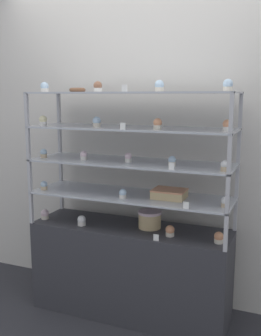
# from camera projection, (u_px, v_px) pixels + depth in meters

# --- Properties ---
(ground_plane) EXTENTS (20.00, 20.00, 0.00)m
(ground_plane) POSITION_uv_depth(u_px,v_px,m) (130.00, 312.00, 2.99)
(ground_plane) COLOR #2D2D33
(back_wall) EXTENTS (8.00, 0.05, 2.60)m
(back_wall) POSITION_uv_depth(u_px,v_px,m) (148.00, 137.00, 3.09)
(back_wall) COLOR silver
(back_wall) RESTS_ON ground_plane
(display_base) EXTENTS (1.46, 0.44, 0.68)m
(display_base) POSITION_uv_depth(u_px,v_px,m) (130.00, 270.00, 2.93)
(display_base) COLOR #333338
(display_base) RESTS_ON ground_plane
(display_riser_lower) EXTENTS (1.46, 0.44, 0.24)m
(display_riser_lower) POSITION_uv_depth(u_px,v_px,m) (130.00, 196.00, 2.83)
(display_riser_lower) COLOR #B7B7BC
(display_riser_lower) RESTS_ON display_base
(display_riser_middle) EXTENTS (1.46, 0.44, 0.24)m
(display_riser_middle) POSITION_uv_depth(u_px,v_px,m) (130.00, 163.00, 2.79)
(display_riser_middle) COLOR #B7B7BC
(display_riser_middle) RESTS_ON display_riser_lower
(display_riser_upper) EXTENTS (1.46, 0.44, 0.24)m
(display_riser_upper) POSITION_uv_depth(u_px,v_px,m) (130.00, 129.00, 2.74)
(display_riser_upper) COLOR #B7B7BC
(display_riser_upper) RESTS_ON display_riser_middle
(display_riser_top) EXTENTS (1.46, 0.44, 0.24)m
(display_riser_top) POSITION_uv_depth(u_px,v_px,m) (130.00, 94.00, 2.70)
(display_riser_top) COLOR #B7B7BC
(display_riser_top) RESTS_ON display_riser_upper
(layer_cake_centerpiece) EXTENTS (0.17, 0.17, 0.12)m
(layer_cake_centerpiece) POSITION_uv_depth(u_px,v_px,m) (150.00, 219.00, 2.83)
(layer_cake_centerpiece) COLOR #DBBC84
(layer_cake_centerpiece) RESTS_ON display_base
(sheet_cake_frosted) EXTENTS (0.23, 0.18, 0.06)m
(sheet_cake_frosted) POSITION_uv_depth(u_px,v_px,m) (169.00, 194.00, 2.72)
(sheet_cake_frosted) COLOR #DBBC84
(sheet_cake_frosted) RESTS_ON display_riser_lower
(cupcake_0) EXTENTS (0.06, 0.06, 0.08)m
(cupcake_0) POSITION_uv_depth(u_px,v_px,m) (45.00, 214.00, 3.04)
(cupcake_0) COLOR beige
(cupcake_0) RESTS_ON display_base
(cupcake_1) EXTENTS (0.06, 0.06, 0.08)m
(cupcake_1) POSITION_uv_depth(u_px,v_px,m) (82.00, 221.00, 2.89)
(cupcake_1) COLOR white
(cupcake_1) RESTS_ON display_base
(cupcake_2) EXTENTS (0.06, 0.06, 0.08)m
(cupcake_2) POSITION_uv_depth(u_px,v_px,m) (170.00, 231.00, 2.67)
(cupcake_2) COLOR beige
(cupcake_2) RESTS_ON display_base
(cupcake_3) EXTENTS (0.06, 0.06, 0.08)m
(cupcake_3) POSITION_uv_depth(u_px,v_px,m) (219.00, 238.00, 2.54)
(cupcake_3) COLOR beige
(cupcake_3) RESTS_ON display_base
(price_tag_0) EXTENTS (0.04, 0.00, 0.04)m
(price_tag_0) POSITION_uv_depth(u_px,v_px,m) (156.00, 238.00, 2.58)
(price_tag_0) COLOR white
(price_tag_0) RESTS_ON display_base
(cupcake_4) EXTENTS (0.05, 0.05, 0.07)m
(cupcake_4) POSITION_uv_depth(u_px,v_px,m) (44.00, 185.00, 2.97)
(cupcake_4) COLOR #CCB28C
(cupcake_4) RESTS_ON display_riser_lower
(cupcake_5) EXTENTS (0.05, 0.05, 0.07)m
(cupcake_5) POSITION_uv_depth(u_px,v_px,m) (123.00, 194.00, 2.72)
(cupcake_5) COLOR white
(cupcake_5) RESTS_ON display_riser_lower
(cupcake_6) EXTENTS (0.05, 0.05, 0.07)m
(cupcake_6) POSITION_uv_depth(u_px,v_px,m) (225.00, 202.00, 2.50)
(cupcake_6) COLOR #CCB28C
(cupcake_6) RESTS_ON display_riser_lower
(price_tag_1) EXTENTS (0.04, 0.00, 0.04)m
(price_tag_1) POSITION_uv_depth(u_px,v_px,m) (186.00, 205.00, 2.47)
(price_tag_1) COLOR white
(price_tag_1) RESTS_ON display_riser_lower
(cupcake_7) EXTENTS (0.05, 0.05, 0.07)m
(cupcake_7) POSITION_uv_depth(u_px,v_px,m) (44.00, 153.00, 2.94)
(cupcake_7) COLOR #CCB28C
(cupcake_7) RESTS_ON display_riser_middle
(cupcake_8) EXTENTS (0.05, 0.05, 0.07)m
(cupcake_8) POSITION_uv_depth(u_px,v_px,m) (84.00, 156.00, 2.83)
(cupcake_8) COLOR white
(cupcake_8) RESTS_ON display_riser_middle
(cupcake_9) EXTENTS (0.05, 0.05, 0.07)m
(cupcake_9) POSITION_uv_depth(u_px,v_px,m) (129.00, 158.00, 2.74)
(cupcake_9) COLOR white
(cupcake_9) RESTS_ON display_riser_middle
(cupcake_10) EXTENTS (0.05, 0.05, 0.07)m
(cupcake_10) POSITION_uv_depth(u_px,v_px,m) (172.00, 161.00, 2.59)
(cupcake_10) COLOR beige
(cupcake_10) RESTS_ON display_riser_middle
(cupcake_11) EXTENTS (0.05, 0.05, 0.07)m
(cupcake_11) POSITION_uv_depth(u_px,v_px,m) (225.00, 166.00, 2.42)
(cupcake_11) COLOR #CCB28C
(cupcake_11) RESTS_ON display_riser_middle
(price_tag_2) EXTENTS (0.04, 0.00, 0.04)m
(price_tag_2) POSITION_uv_depth(u_px,v_px,m) (172.00, 166.00, 2.46)
(price_tag_2) COLOR white
(price_tag_2) RESTS_ON display_riser_middle
(cupcake_12) EXTENTS (0.06, 0.06, 0.07)m
(cupcake_12) POSITION_uv_depth(u_px,v_px,m) (43.00, 121.00, 2.89)
(cupcake_12) COLOR white
(cupcake_12) RESTS_ON display_riser_upper
(cupcake_13) EXTENTS (0.06, 0.06, 0.07)m
(cupcake_13) POSITION_uv_depth(u_px,v_px,m) (97.00, 122.00, 2.75)
(cupcake_13) COLOR beige
(cupcake_13) RESTS_ON display_riser_upper
(cupcake_14) EXTENTS (0.06, 0.06, 0.07)m
(cupcake_14) POSITION_uv_depth(u_px,v_px,m) (158.00, 124.00, 2.55)
(cupcake_14) COLOR beige
(cupcake_14) RESTS_ON display_riser_upper
(cupcake_15) EXTENTS (0.06, 0.06, 0.07)m
(cupcake_15) POSITION_uv_depth(u_px,v_px,m) (227.00, 126.00, 2.42)
(cupcake_15) COLOR white
(cupcake_15) RESTS_ON display_riser_upper
(price_tag_3) EXTENTS (0.04, 0.00, 0.04)m
(price_tag_3) POSITION_uv_depth(u_px,v_px,m) (123.00, 126.00, 2.54)
(price_tag_3) COLOR white
(price_tag_3) RESTS_ON display_riser_upper
(cupcake_16) EXTENTS (0.06, 0.06, 0.07)m
(cupcake_16) POSITION_uv_depth(u_px,v_px,m) (45.00, 87.00, 2.91)
(cupcake_16) COLOR white
(cupcake_16) RESTS_ON display_riser_top
(cupcake_17) EXTENTS (0.06, 0.06, 0.07)m
(cupcake_17) POSITION_uv_depth(u_px,v_px,m) (98.00, 87.00, 2.74)
(cupcake_17) COLOR white
(cupcake_17) RESTS_ON display_riser_top
(cupcake_18) EXTENTS (0.06, 0.06, 0.07)m
(cupcake_18) POSITION_uv_depth(u_px,v_px,m) (159.00, 86.00, 2.54)
(cupcake_18) COLOR beige
(cupcake_18) RESTS_ON display_riser_top
(cupcake_19) EXTENTS (0.06, 0.06, 0.07)m
(cupcake_19) POSITION_uv_depth(u_px,v_px,m) (228.00, 85.00, 2.36)
(cupcake_19) COLOR beige
(cupcake_19) RESTS_ON display_riser_top
(price_tag_4) EXTENTS (0.04, 0.00, 0.04)m
(price_tag_4) POSITION_uv_depth(u_px,v_px,m) (124.00, 88.00, 2.49)
(price_tag_4) COLOR white
(price_tag_4) RESTS_ON display_riser_top
(donut_glazed) EXTENTS (0.12, 0.12, 0.03)m
(donut_glazed) POSITION_uv_depth(u_px,v_px,m) (77.00, 90.00, 2.83)
(donut_glazed) COLOR brown
(donut_glazed) RESTS_ON display_riser_top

